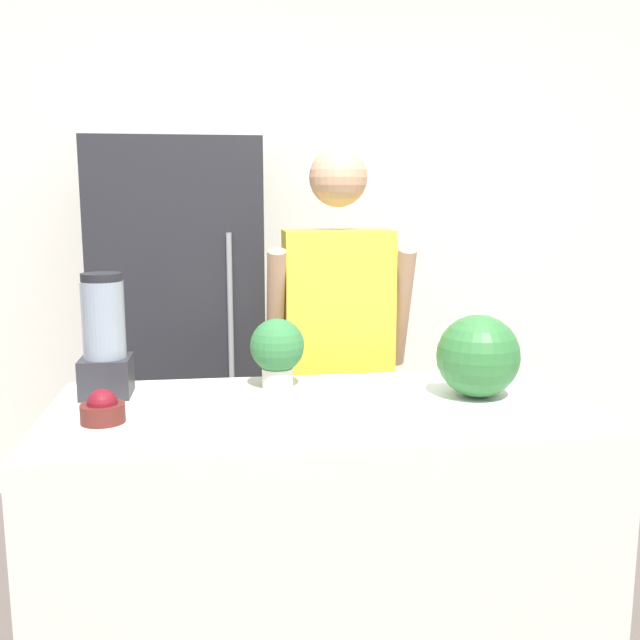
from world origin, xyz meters
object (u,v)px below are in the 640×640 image
object	(u,v)px
potted_plant	(277,349)
bowl_cherries	(103,409)
refrigerator	(182,334)
watermelon	(478,356)
person	(337,363)
blender	(105,340)
bowl_cream	(190,408)

from	to	relation	value
potted_plant	bowl_cherries	bearing A→B (deg)	-149.19
refrigerator	bowl_cherries	xyz separation A→B (m)	(-0.13, -1.41, 0.07)
watermelon	person	bearing A→B (deg)	113.93
blender	potted_plant	bearing A→B (deg)	2.59
bowl_cream	bowl_cherries	bearing A→B (deg)	171.89
watermelon	potted_plant	size ratio (longest dim) A/B	1.11
refrigerator	bowl_cherries	world-z (taller)	refrigerator
refrigerator	bowl_cream	xyz separation A→B (m)	(0.10, -1.44, 0.07)
bowl_cream	blender	size ratio (longest dim) A/B	0.47
potted_plant	blender	bearing A→B (deg)	-177.41
refrigerator	bowl_cherries	bearing A→B (deg)	-95.48
bowl_cream	potted_plant	xyz separation A→B (m)	(0.26, 0.33, 0.09)
person	potted_plant	size ratio (longest dim) A/B	7.58
refrigerator	bowl_cherries	distance (m)	1.42
blender	potted_plant	xyz separation A→B (m)	(0.53, 0.02, -0.05)
person	potted_plant	distance (m)	0.56
watermelon	potted_plant	world-z (taller)	watermelon
watermelon	potted_plant	distance (m)	0.63
bowl_cream	potted_plant	distance (m)	0.43
person	bowl_cream	bearing A→B (deg)	-123.81
bowl_cherries	potted_plant	distance (m)	0.59
watermelon	refrigerator	bearing A→B (deg)	125.03
person	blender	distance (m)	0.96
person	blender	xyz separation A→B (m)	(-0.80, -0.49, 0.21)
person	bowl_cherries	xyz separation A→B (m)	(-0.77, -0.76, 0.07)
watermelon	blender	xyz separation A→B (m)	(-1.11, 0.21, 0.04)
person	watermelon	world-z (taller)	person
refrigerator	bowl_cream	bearing A→B (deg)	-86.06
bowl_cherries	potted_plant	size ratio (longest dim) A/B	0.54
bowl_cherries	person	bearing A→B (deg)	44.83
refrigerator	potted_plant	distance (m)	1.18
bowl_cherries	bowl_cream	bearing A→B (deg)	-8.11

